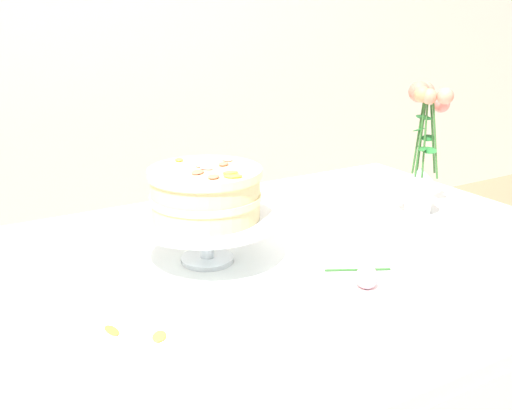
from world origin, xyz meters
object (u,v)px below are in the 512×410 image
flower_vase (423,152)px  fallen_rose (366,277)px  cake_stand (206,225)px  dining_table (291,297)px  layer_cake (206,193)px

flower_vase → fallen_rose: (-0.40, -0.27, -0.14)m
fallen_rose → flower_vase: bearing=33.5°
cake_stand → flower_vase: size_ratio=0.87×
flower_vase → fallen_rose: bearing=-146.5°
cake_stand → flower_vase: (0.61, 0.01, 0.08)m
dining_table → cake_stand: 0.25m
fallen_rose → cake_stand: bearing=128.8°
dining_table → layer_cake: 0.30m
layer_cake → flower_vase: 0.61m
layer_cake → flower_vase: flower_vase is taller
flower_vase → fallen_rose: flower_vase is taller
layer_cake → fallen_rose: 0.36m
dining_table → cake_stand: size_ratio=4.83×
layer_cake → flower_vase: size_ratio=0.69×
layer_cake → dining_table: bearing=-24.8°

